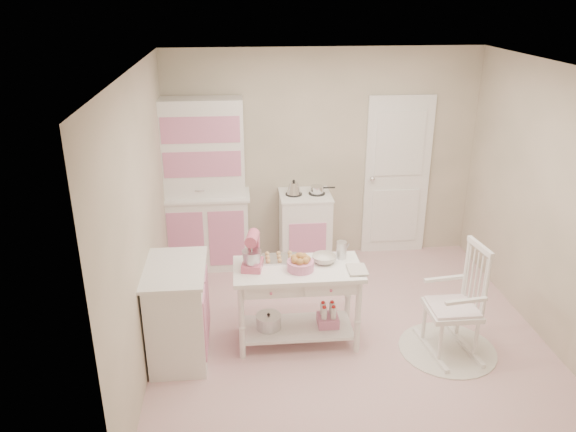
% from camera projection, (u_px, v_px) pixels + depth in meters
% --- Properties ---
extents(room_shell, '(3.84, 3.84, 2.62)m').
position_uv_depth(room_shell, '(355.00, 177.00, 5.01)').
color(room_shell, pink).
rests_on(room_shell, ground).
extents(door, '(0.82, 0.05, 2.04)m').
position_uv_depth(door, '(397.00, 176.00, 7.05)').
color(door, white).
rests_on(door, ground).
extents(hutch, '(1.06, 0.50, 2.08)m').
position_uv_depth(hutch, '(205.00, 186.00, 6.65)').
color(hutch, white).
rests_on(hutch, ground).
extents(stove, '(0.62, 0.57, 0.92)m').
position_uv_depth(stove, '(305.00, 229.00, 6.92)').
color(stove, white).
rests_on(stove, ground).
extents(base_cabinet, '(0.54, 0.84, 0.92)m').
position_uv_depth(base_cabinet, '(178.00, 312.00, 5.15)').
color(base_cabinet, white).
rests_on(base_cabinet, ground).
extents(lace_rug, '(0.92, 0.92, 0.01)m').
position_uv_depth(lace_rug, '(447.00, 349.00, 5.38)').
color(lace_rug, white).
rests_on(lace_rug, ground).
extents(rocking_chair, '(0.57, 0.77, 1.10)m').
position_uv_depth(rocking_chair, '(453.00, 300.00, 5.17)').
color(rocking_chair, white).
rests_on(rocking_chair, ground).
extents(work_table, '(1.20, 0.60, 0.80)m').
position_uv_depth(work_table, '(297.00, 304.00, 5.38)').
color(work_table, white).
rests_on(work_table, ground).
extents(stand_mixer, '(0.25, 0.31, 0.34)m').
position_uv_depth(stand_mixer, '(252.00, 252.00, 5.15)').
color(stand_mixer, '#D95B7D').
rests_on(stand_mixer, work_table).
extents(cookie_tray, '(0.34, 0.24, 0.02)m').
position_uv_depth(cookie_tray, '(280.00, 259.00, 5.38)').
color(cookie_tray, silver).
rests_on(cookie_tray, work_table).
extents(bread_basket, '(0.25, 0.25, 0.09)m').
position_uv_depth(bread_basket, '(300.00, 265.00, 5.17)').
color(bread_basket, pink).
rests_on(bread_basket, work_table).
extents(mixing_bowl, '(0.23, 0.23, 0.07)m').
position_uv_depth(mixing_bowl, '(324.00, 259.00, 5.32)').
color(mixing_bowl, silver).
rests_on(mixing_bowl, work_table).
extents(metal_pitcher, '(0.10, 0.10, 0.17)m').
position_uv_depth(metal_pitcher, '(341.00, 250.00, 5.39)').
color(metal_pitcher, silver).
rests_on(metal_pitcher, work_table).
extents(recipe_book, '(0.18, 0.24, 0.02)m').
position_uv_depth(recipe_book, '(348.00, 270.00, 5.16)').
color(recipe_book, silver).
rests_on(recipe_book, work_table).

